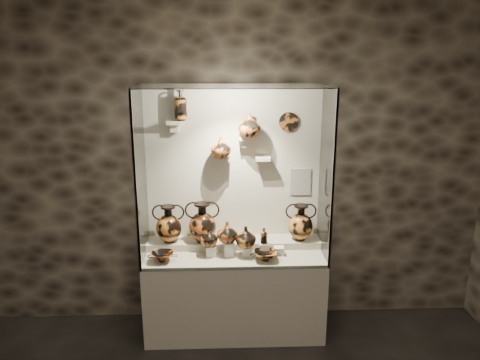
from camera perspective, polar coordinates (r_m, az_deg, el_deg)
name	(u,v)px	position (r m, az deg, el deg)	size (l,w,h in m)	color
wall_back	(233,167)	(4.56, -0.83, 1.62)	(5.00, 0.02, 3.20)	black
plinth	(235,294)	(4.70, -0.67, -13.69)	(1.70, 0.60, 0.80)	beige
front_tier	(234,255)	(4.51, -0.69, -9.09)	(1.68, 0.58, 0.03)	#BDB193
rear_tier	(234,244)	(4.66, -0.75, -7.80)	(1.70, 0.25, 0.10)	#BDB193
back_panel	(233,167)	(4.55, -0.83, 1.61)	(1.70, 0.03, 1.60)	beige
glass_front	(235,184)	(3.96, -0.61, -0.50)	(1.70, 0.01, 1.60)	white
glass_left	(141,176)	(4.31, -12.04, 0.47)	(0.01, 0.60, 1.60)	white
glass_right	(326,174)	(4.35, 10.49, 0.70)	(0.01, 0.60, 1.60)	white
glass_top	(234,86)	(4.12, -0.76, 11.37)	(1.70, 0.60, 0.01)	white
frame_post_left	(135,185)	(4.03, -12.62, -0.59)	(0.02, 0.02, 1.60)	gray
frame_post_right	(333,183)	(4.08, 11.28, -0.34)	(0.02, 0.02, 1.60)	gray
pedestal_a	(211,251)	(4.44, -3.54, -8.62)	(0.09, 0.09, 0.10)	silver
pedestal_b	(229,249)	(4.43, -1.32, -8.42)	(0.09, 0.09, 0.13)	silver
pedestal_c	(247,251)	(4.45, 0.89, -8.62)	(0.09, 0.09, 0.09)	silver
pedestal_d	(264,249)	(4.45, 2.97, -8.40)	(0.09, 0.09, 0.12)	silver
pedestal_e	(279,251)	(4.47, 4.78, -8.59)	(0.09, 0.09, 0.08)	silver
bracket_ul	(174,122)	(4.41, -8.03, 6.98)	(0.14, 0.12, 0.04)	beige
bracket_ca	(223,159)	(4.46, -2.09, 2.62)	(0.14, 0.12, 0.04)	beige
bracket_cb	(244,138)	(4.42, 0.49, 5.17)	(0.10, 0.12, 0.04)	beige
bracket_cc	(263,158)	(4.47, 2.79, 2.66)	(0.14, 0.12, 0.04)	beige
amphora_left	(169,224)	(4.57, -8.69, -5.29)	(0.29, 0.29, 0.37)	#C26E25
amphora_mid	(202,222)	(4.53, -4.61, -5.17)	(0.32, 0.32, 0.40)	#B65420
amphora_right	(301,222)	(4.61, 7.40, -5.13)	(0.29, 0.29, 0.36)	#C26E25
jug_a	(209,237)	(4.40, -3.83, -6.92)	(0.17, 0.17, 0.18)	#C26E25
jug_b	(227,232)	(4.38, -1.56, -6.37)	(0.19, 0.19, 0.20)	#B65420
jug_c	(246,237)	(4.37, 0.70, -6.96)	(0.19, 0.19, 0.20)	#C26E25
lekythos_small	(264,235)	(4.39, 2.93, -6.72)	(0.07, 0.07, 0.17)	#B65420
kylix_left	(162,256)	(4.38, -9.47, -9.12)	(0.26, 0.22, 0.11)	#B65420
kylix_right	(266,255)	(4.35, 3.13, -9.09)	(0.27, 0.23, 0.11)	#C26E25
lekythos_tall	(181,103)	(4.37, -7.26, 9.25)	(0.13, 0.13, 0.32)	#C26E25
ovoid_vase_a	(221,148)	(4.39, -2.35, 3.97)	(0.19, 0.19, 0.20)	#B65420
ovoid_vase_b	(249,125)	(4.35, 1.15, 6.70)	(0.21, 0.21, 0.22)	#B65420
wall_plate	(289,122)	(4.48, 5.96, 7.04)	(0.19, 0.19, 0.02)	#99521E
info_placard	(301,182)	(4.63, 7.39, -0.23)	(0.20, 0.01, 0.27)	beige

